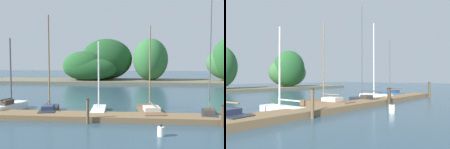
{
  "view_description": "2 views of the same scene",
  "coord_description": "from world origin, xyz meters",
  "views": [
    {
      "loc": [
        -1.31,
        -3.32,
        3.99
      ],
      "look_at": [
        -3.06,
        14.37,
        2.87
      ],
      "focal_mm": 41.22,
      "sensor_mm": 36.0,
      "label": 1
    },
    {
      "loc": [
        -11.6,
        3.88,
        2.04
      ],
      "look_at": [
        0.6,
        14.61,
        2.33
      ],
      "focal_mm": 34.39,
      "sensor_mm": 36.0,
      "label": 2
    }
  ],
  "objects": [
    {
      "name": "dock_pier",
      "position": [
        0.0,
        13.08,
        0.17
      ],
      "size": [
        27.12,
        1.8,
        0.35
      ],
      "color": "brown",
      "rests_on": "ground"
    },
    {
      "name": "far_shore",
      "position": [
        0.81,
        39.47,
        3.11
      ],
      "size": [
        52.17,
        8.53,
        7.52
      ],
      "color": "#66604C",
      "rests_on": "ground"
    },
    {
      "name": "sailboat_0",
      "position": [
        -10.91,
        15.14,
        0.41
      ],
      "size": [
        1.68,
        3.63,
        5.52
      ],
      "rotation": [
        0.0,
        0.0,
        1.36
      ],
      "color": "white",
      "rests_on": "ground"
    },
    {
      "name": "sailboat_1",
      "position": [
        -7.67,
        14.63,
        0.39
      ],
      "size": [
        1.72,
        3.61,
        7.11
      ],
      "rotation": [
        0.0,
        0.0,
        1.77
      ],
      "color": "#232833",
      "rests_on": "ground"
    },
    {
      "name": "sailboat_2",
      "position": [
        -4.11,
        15.13,
        0.31
      ],
      "size": [
        1.2,
        3.46,
        5.2
      ],
      "rotation": [
        0.0,
        0.0,
        1.65
      ],
      "color": "white",
      "rests_on": "ground"
    },
    {
      "name": "sailboat_3",
      "position": [
        -0.39,
        14.95,
        0.3
      ],
      "size": [
        1.89,
        4.47,
        6.31
      ],
      "rotation": [
        0.0,
        0.0,
        1.7
      ],
      "color": "brown",
      "rests_on": "ground"
    },
    {
      "name": "sailboat_4",
      "position": [
        3.52,
        14.32,
        0.36
      ],
      "size": [
        1.56,
        3.43,
        8.29
      ],
      "rotation": [
        0.0,
        0.0,
        1.34
      ],
      "color": "#232833",
      "rests_on": "ground"
    },
    {
      "name": "mooring_piling_1",
      "position": [
        -4.32,
        12.0,
        0.77
      ],
      "size": [
        0.2,
        0.2,
        1.52
      ],
      "color": "brown",
      "rests_on": "ground"
    },
    {
      "name": "mooring_piling_2",
      "position": [
        3.69,
        11.98,
        0.65
      ],
      "size": [
        0.32,
        0.32,
        1.29
      ],
      "color": "#3D3323",
      "rests_on": "ground"
    },
    {
      "name": "channel_buoy_1",
      "position": [
        -0.09,
        9.81,
        0.25
      ],
      "size": [
        0.36,
        0.36,
        0.61
      ],
      "color": "white",
      "rests_on": "ground"
    }
  ]
}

